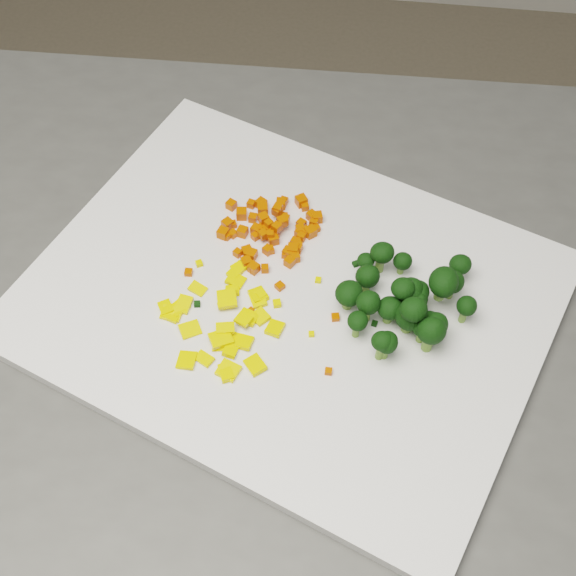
# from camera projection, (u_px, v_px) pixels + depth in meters

# --- Properties ---
(counter_block) EXTENTS (1.13, 0.80, 0.90)m
(counter_block) POSITION_uv_depth(u_px,v_px,m) (293.00, 509.00, 1.12)
(counter_block) COLOR #494947
(counter_block) RESTS_ON ground
(cutting_board) EXTENTS (0.58, 0.52, 0.01)m
(cutting_board) POSITION_uv_depth(u_px,v_px,m) (288.00, 298.00, 0.78)
(cutting_board) COLOR white
(cutting_board) RESTS_ON counter_block
(carrot_pile) EXTENTS (0.11, 0.11, 0.03)m
(carrot_pile) POSITION_uv_depth(u_px,v_px,m) (270.00, 223.00, 0.80)
(carrot_pile) COLOR #C83C02
(carrot_pile) RESTS_ON cutting_board
(pepper_pile) EXTENTS (0.12, 0.12, 0.02)m
(pepper_pile) POSITION_uv_depth(u_px,v_px,m) (225.00, 314.00, 0.75)
(pepper_pile) COLOR yellow
(pepper_pile) RESTS_ON cutting_board
(broccoli_pile) EXTENTS (0.13, 0.13, 0.06)m
(broccoli_pile) POSITION_uv_depth(u_px,v_px,m) (415.00, 294.00, 0.73)
(broccoli_pile) COLOR black
(broccoli_pile) RESTS_ON cutting_board
(carrot_cube_0) EXTENTS (0.01, 0.01, 0.01)m
(carrot_cube_0) POSITION_uv_depth(u_px,v_px,m) (270.00, 250.00, 0.80)
(carrot_cube_0) COLOR #C83C02
(carrot_cube_0) RESTS_ON carrot_pile
(carrot_cube_1) EXTENTS (0.01, 0.01, 0.01)m
(carrot_cube_1) POSITION_uv_depth(u_px,v_px,m) (227.00, 225.00, 0.82)
(carrot_cube_1) COLOR #C83C02
(carrot_cube_1) RESTS_ON carrot_pile
(carrot_cube_2) EXTENTS (0.01, 0.01, 0.01)m
(carrot_cube_2) POSITION_uv_depth(u_px,v_px,m) (301.00, 224.00, 0.82)
(carrot_cube_2) COLOR #C83C02
(carrot_cube_2) RESTS_ON carrot_pile
(carrot_cube_3) EXTENTS (0.01, 0.01, 0.01)m
(carrot_cube_3) POSITION_uv_depth(u_px,v_px,m) (263.00, 209.00, 0.83)
(carrot_cube_3) COLOR #C83C02
(carrot_cube_3) RESTS_ON carrot_pile
(carrot_cube_4) EXTENTS (0.01, 0.01, 0.01)m
(carrot_cube_4) POSITION_uv_depth(u_px,v_px,m) (282.00, 222.00, 0.81)
(carrot_cube_4) COLOR #C83C02
(carrot_cube_4) RESTS_ON carrot_pile
(carrot_cube_5) EXTENTS (0.01, 0.01, 0.01)m
(carrot_cube_5) POSITION_uv_depth(u_px,v_px,m) (227.00, 236.00, 0.81)
(carrot_cube_5) COLOR #C83C02
(carrot_cube_5) RESTS_ON carrot_pile
(carrot_cube_6) EXTENTS (0.01, 0.01, 0.01)m
(carrot_cube_6) POSITION_uv_depth(u_px,v_px,m) (253.00, 269.00, 0.78)
(carrot_cube_6) COLOR #C83C02
(carrot_cube_6) RESTS_ON carrot_pile
(carrot_cube_7) EXTENTS (0.01, 0.01, 0.01)m
(carrot_cube_7) POSITION_uv_depth(u_px,v_px,m) (314.00, 222.00, 0.82)
(carrot_cube_7) COLOR #C83C02
(carrot_cube_7) RESTS_ON carrot_pile
(carrot_cube_8) EXTENTS (0.01, 0.01, 0.01)m
(carrot_cube_8) POSITION_uv_depth(u_px,v_px,m) (269.00, 229.00, 0.81)
(carrot_cube_8) COLOR #C83C02
(carrot_cube_8) RESTS_ON carrot_pile
(carrot_cube_9) EXTENTS (0.01, 0.01, 0.01)m
(carrot_cube_9) POSITION_uv_depth(u_px,v_px,m) (305.00, 207.00, 0.83)
(carrot_cube_9) COLOR #C83C02
(carrot_cube_9) RESTS_ON carrot_pile
(carrot_cube_10) EXTENTS (0.01, 0.01, 0.01)m
(carrot_cube_10) POSITION_uv_depth(u_px,v_px,m) (288.00, 252.00, 0.79)
(carrot_cube_10) COLOR #C83C02
(carrot_cube_10) RESTS_ON carrot_pile
(carrot_cube_11) EXTENTS (0.01, 0.01, 0.01)m
(carrot_cube_11) POSITION_uv_depth(u_px,v_px,m) (299.00, 233.00, 0.81)
(carrot_cube_11) COLOR #C83C02
(carrot_cube_11) RESTS_ON carrot_pile
(carrot_cube_12) EXTENTS (0.01, 0.01, 0.01)m
(carrot_cube_12) POSITION_uv_depth(u_px,v_px,m) (265.00, 269.00, 0.78)
(carrot_cube_12) COLOR #C83C02
(carrot_cube_12) RESTS_ON carrot_pile
(carrot_cube_13) EXTENTS (0.01, 0.01, 0.01)m
(carrot_cube_13) POSITION_uv_depth(u_px,v_px,m) (263.00, 229.00, 0.81)
(carrot_cube_13) COLOR #C83C02
(carrot_cube_13) RESTS_ON carrot_pile
(carrot_cube_14) EXTENTS (0.01, 0.01, 0.01)m
(carrot_cube_14) POSITION_uv_depth(u_px,v_px,m) (264.00, 218.00, 0.81)
(carrot_cube_14) COLOR #C83C02
(carrot_cube_14) RESTS_ON carrot_pile
(carrot_cube_15) EXTENTS (0.01, 0.01, 0.01)m
(carrot_cube_15) POSITION_uv_depth(u_px,v_px,m) (307.00, 232.00, 0.81)
(carrot_cube_15) COLOR #C83C02
(carrot_cube_15) RESTS_ON carrot_pile
(carrot_cube_16) EXTENTS (0.01, 0.01, 0.01)m
(carrot_cube_16) POSITION_uv_depth(u_px,v_px,m) (269.00, 224.00, 0.81)
(carrot_cube_16) COLOR #C83C02
(carrot_cube_16) RESTS_ON carrot_pile
(carrot_cube_17) EXTENTS (0.01, 0.01, 0.01)m
(carrot_cube_17) POSITION_uv_depth(u_px,v_px,m) (285.00, 219.00, 0.81)
(carrot_cube_17) COLOR #C83C02
(carrot_cube_17) RESTS_ON carrot_pile
(carrot_cube_18) EXTENTS (0.01, 0.01, 0.01)m
(carrot_cube_18) POSITION_uv_depth(u_px,v_px,m) (311.00, 232.00, 0.81)
(carrot_cube_18) COLOR #C83C02
(carrot_cube_18) RESTS_ON carrot_pile
(carrot_cube_19) EXTENTS (0.01, 0.01, 0.01)m
(carrot_cube_19) POSITION_uv_depth(u_px,v_px,m) (268.00, 250.00, 0.80)
(carrot_cube_19) COLOR #C83C02
(carrot_cube_19) RESTS_ON carrot_pile
(carrot_cube_20) EXTENTS (0.01, 0.01, 0.01)m
(carrot_cube_20) POSITION_uv_depth(u_px,v_px,m) (242.00, 214.00, 0.82)
(carrot_cube_20) COLOR #C83C02
(carrot_cube_20) RESTS_ON carrot_pile
(carrot_cube_21) EXTENTS (0.01, 0.01, 0.01)m
(carrot_cube_21) POSITION_uv_depth(u_px,v_px,m) (256.00, 229.00, 0.81)
(carrot_cube_21) COLOR #C83C02
(carrot_cube_21) RESTS_ON carrot_pile
(carrot_cube_22) EXTENTS (0.01, 0.01, 0.01)m
(carrot_cube_22) POSITION_uv_depth(u_px,v_px,m) (273.00, 239.00, 0.80)
(carrot_cube_22) COLOR #C83C02
(carrot_cube_22) RESTS_ON carrot_pile
(carrot_cube_23) EXTENTS (0.01, 0.01, 0.01)m
(carrot_cube_23) POSITION_uv_depth(u_px,v_px,m) (261.00, 204.00, 0.83)
(carrot_cube_23) COLOR #C83C02
(carrot_cube_23) RESTS_ON carrot_pile
(carrot_cube_24) EXTENTS (0.01, 0.01, 0.01)m
(carrot_cube_24) POSITION_uv_depth(u_px,v_px,m) (275.00, 235.00, 0.81)
(carrot_cube_24) COLOR #C83C02
(carrot_cube_24) RESTS_ON carrot_pile
(carrot_cube_25) EXTENTS (0.01, 0.01, 0.01)m
(carrot_cube_25) POSITION_uv_depth(u_px,v_px,m) (281.00, 204.00, 0.83)
(carrot_cube_25) COLOR #C83C02
(carrot_cube_25) RESTS_ON carrot_pile
(carrot_cube_26) EXTENTS (0.01, 0.01, 0.01)m
(carrot_cube_26) POSITION_uv_depth(u_px,v_px,m) (277.00, 211.00, 0.82)
(carrot_cube_26) COLOR #C83C02
(carrot_cube_26) RESTS_ON carrot_pile
(carrot_cube_27) EXTENTS (0.01, 0.01, 0.01)m
(carrot_cube_27) POSITION_uv_depth(u_px,v_px,m) (223.00, 233.00, 0.81)
(carrot_cube_27) COLOR #C83C02
(carrot_cube_27) RESTS_ON carrot_pile
(carrot_cube_28) EXTENTS (0.01, 0.01, 0.01)m
(carrot_cube_28) POSITION_uv_depth(u_px,v_px,m) (253.00, 218.00, 0.82)
(carrot_cube_28) COLOR #C83C02
(carrot_cube_28) RESTS_ON carrot_pile
(carrot_cube_29) EXTENTS (0.01, 0.01, 0.01)m
(carrot_cube_29) POSITION_uv_depth(u_px,v_px,m) (290.00, 262.00, 0.79)
(carrot_cube_29) COLOR #C83C02
(carrot_cube_29) RESTS_ON carrot_pile
(carrot_cube_30) EXTENTS (0.01, 0.01, 0.01)m
(carrot_cube_30) POSITION_uv_depth(u_px,v_px,m) (284.00, 217.00, 0.82)
(carrot_cube_30) COLOR #C83C02
(carrot_cube_30) RESTS_ON carrot_pile
(carrot_cube_31) EXTENTS (0.01, 0.01, 0.01)m
(carrot_cube_31) POSITION_uv_depth(u_px,v_px,m) (270.00, 235.00, 0.81)
(carrot_cube_31) COLOR #C83C02
(carrot_cube_31) RESTS_ON carrot_pile
(carrot_cube_32) EXTENTS (0.01, 0.01, 0.01)m
(carrot_cube_32) POSITION_uv_depth(u_px,v_px,m) (312.00, 216.00, 0.82)
(carrot_cube_32) COLOR #C83C02
(carrot_cube_32) RESTS_ON carrot_pile
(carrot_cube_33) EXTENTS (0.01, 0.01, 0.01)m
(carrot_cube_33) POSITION_uv_depth(u_px,v_px,m) (293.00, 250.00, 0.80)
(carrot_cube_33) COLOR #C83C02
(carrot_cube_33) RESTS_ON carrot_pile
(carrot_cube_34) EXTENTS (0.01, 0.01, 0.01)m
(carrot_cube_34) POSITION_uv_depth(u_px,v_px,m) (295.00, 242.00, 0.80)
(carrot_cube_34) COLOR #C83C02
(carrot_cube_34) RESTS_ON carrot_pile
(carrot_cube_35) EXTENTS (0.01, 0.01, 0.01)m
(carrot_cube_35) POSITION_uv_depth(u_px,v_px,m) (238.00, 253.00, 0.79)
(carrot_cube_35) COLOR #C83C02
(carrot_cube_35) RESTS_ON carrot_pile
(carrot_cube_36) EXTENTS (0.01, 0.01, 0.01)m
(carrot_cube_36) POSITION_uv_depth(u_px,v_px,m) (255.00, 236.00, 0.81)
(carrot_cube_36) COLOR #C83C02
(carrot_cube_36) RESTS_ON carrot_pile
(carrot_cube_37) EXTENTS (0.01, 0.01, 0.01)m
(carrot_cube_37) POSITION_uv_depth(u_px,v_px,m) (301.00, 236.00, 0.81)
(carrot_cube_37) COLOR #C83C02
(carrot_cube_37) RESTS_ON carrot_pile
(carrot_cube_38) EXTENTS (0.01, 0.01, 0.01)m
(carrot_cube_38) POSITION_uv_depth(u_px,v_px,m) (233.00, 224.00, 0.82)
(carrot_cube_38) COLOR #C83C02
(carrot_cube_38) RESTS_ON carrot_pile
(carrot_cube_39) EXTENTS (0.01, 0.01, 0.01)m
(carrot_cube_39) POSITION_uv_depth(u_px,v_px,m) (247.00, 262.00, 0.79)
(carrot_cube_39) COLOR #C83C02
(carrot_cube_39) RESTS_ON carrot_pile
(carrot_cube_40) EXTENTS (0.01, 0.01, 0.01)m
(carrot_cube_40) POSITION_uv_depth(u_px,v_px,m) (266.00, 229.00, 0.81)
(carrot_cube_40) COLOR #C83C02
(carrot_cube_40) RESTS_ON carrot_pile
(carrot_cube_41) EXTENTS (0.01, 0.01, 0.01)m
(carrot_cube_41) POSITION_uv_depth(u_px,v_px,m) (297.00, 247.00, 0.80)
(carrot_cube_41) COLOR #C83C02
(carrot_cube_41) RESTS_ON carrot_pile
(carrot_cube_42) EXTENTS (0.01, 0.01, 0.01)m
(carrot_cube_42) POSITION_uv_depth(u_px,v_px,m) (228.00, 224.00, 0.82)
(carrot_cube_42) COLOR #C83C02
(carrot_cube_42) RESTS_ON carrot_pile
(carrot_cube_43) EXTENTS (0.01, 0.01, 0.01)m
(carrot_cube_43) POSITION_uv_depth(u_px,v_px,m) (295.00, 257.00, 0.79)
(carrot_cube_43) COLOR #C83C02
(carrot_cube_43) RESTS_ON carrot_pile
(carrot_cube_44) EXTENTS (0.01, 0.01, 0.01)m
(carrot_cube_44) POSITION_uv_depth(u_px,v_px,m) (297.00, 248.00, 0.80)
(carrot_cube_44) COLOR #C83C02
(carrot_cube_44) RESTS_ON carrot_pile
(carrot_cube_45) EXTENTS (0.01, 0.01, 0.01)m
(carrot_cube_45) POSITION_uv_depth(u_px,v_px,m) (251.00, 255.00, 0.79)
(carrot_cube_45) COLOR #C83C02
(carrot_cube_45) RESTS_ON carrot_pile
(carrot_cube_46) EXTENTS (0.01, 0.01, 0.01)m
(carrot_cube_46) POSITION_uv_depth(u_px,v_px,m) (316.00, 228.00, 0.81)
(carrot_cube_46) COLOR #C83C02
(carrot_cube_46) RESTS_ON carrot_pile
(carrot_cube_47) EXTENTS (0.01, 0.01, 0.01)m
(carrot_cube_47) POSITION_uv_depth(u_px,v_px,m) (251.00, 204.00, 0.83)
(carrot_cube_47) COLOR #C83C02
(carrot_cube_47) RESTS_ON carrot_pile
(carrot_cube_48) EXTENTS (0.01, 0.01, 0.01)m
(carrot_cube_48) POSITION_uv_depth(u_px,v_px,m) (317.00, 217.00, 0.82)
(carrot_cube_48) COLOR #C83C02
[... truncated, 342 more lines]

